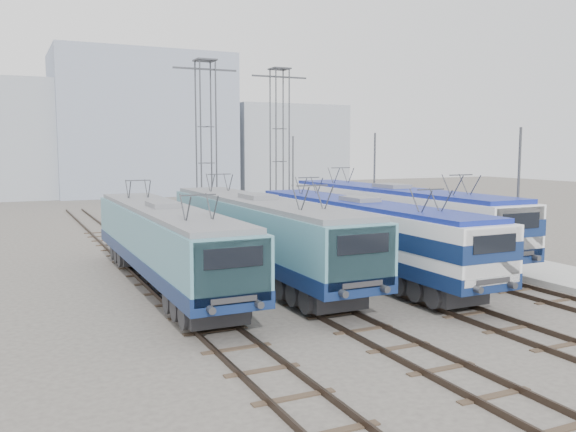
# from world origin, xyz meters

# --- Properties ---
(ground) EXTENTS (160.00, 160.00, 0.00)m
(ground) POSITION_xyz_m (0.00, 0.00, 0.00)
(ground) COLOR #514C47
(platform) EXTENTS (4.00, 70.00, 0.30)m
(platform) POSITION_xyz_m (10.20, 8.00, 0.15)
(platform) COLOR #9E9E99
(platform) RESTS_ON ground
(locomotive_far_left) EXTENTS (2.75, 17.37, 3.27)m
(locomotive_far_left) POSITION_xyz_m (-6.75, 6.67, 2.17)
(locomotive_far_left) COLOR #10204A
(locomotive_far_left) RESTS_ON ground
(locomotive_center_left) EXTENTS (2.88, 18.22, 3.43)m
(locomotive_center_left) POSITION_xyz_m (-2.25, 6.98, 2.27)
(locomotive_center_left) COLOR #10204A
(locomotive_center_left) RESTS_ON ground
(locomotive_center_right) EXTENTS (2.76, 17.46, 3.28)m
(locomotive_center_right) POSITION_xyz_m (2.25, 5.38, 2.23)
(locomotive_center_right) COLOR #10204A
(locomotive_center_right) RESTS_ON ground
(locomotive_far_right) EXTENTS (2.98, 18.85, 3.54)m
(locomotive_far_right) POSITION_xyz_m (6.75, 9.24, 2.40)
(locomotive_far_right) COLOR #10204A
(locomotive_far_right) RESTS_ON ground
(catenary_tower_west) EXTENTS (4.50, 1.20, 12.00)m
(catenary_tower_west) POSITION_xyz_m (0.00, 22.00, 6.64)
(catenary_tower_west) COLOR #3F4247
(catenary_tower_west) RESTS_ON ground
(catenary_tower_east) EXTENTS (4.50, 1.20, 12.00)m
(catenary_tower_east) POSITION_xyz_m (6.50, 24.00, 6.64)
(catenary_tower_east) COLOR #3F4247
(catenary_tower_east) RESTS_ON ground
(mast_front) EXTENTS (0.12, 0.12, 7.00)m
(mast_front) POSITION_xyz_m (8.60, 2.00, 3.50)
(mast_front) COLOR #3F4247
(mast_front) RESTS_ON ground
(mast_mid) EXTENTS (0.12, 0.12, 7.00)m
(mast_mid) POSITION_xyz_m (8.60, 14.00, 3.50)
(mast_mid) COLOR #3F4247
(mast_mid) RESTS_ON ground
(mast_rear) EXTENTS (0.12, 0.12, 7.00)m
(mast_rear) POSITION_xyz_m (8.60, 26.00, 3.50)
(mast_rear) COLOR #3F4247
(mast_rear) RESTS_ON ground
(building_center) EXTENTS (22.00, 14.00, 18.00)m
(building_center) POSITION_xyz_m (4.00, 62.00, 9.00)
(building_center) COLOR #8590A6
(building_center) RESTS_ON ground
(building_east) EXTENTS (16.00, 12.00, 12.00)m
(building_east) POSITION_xyz_m (24.00, 62.00, 6.00)
(building_east) COLOR #9097A2
(building_east) RESTS_ON ground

